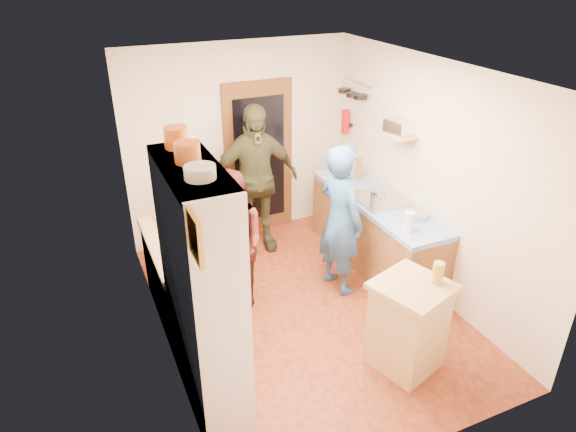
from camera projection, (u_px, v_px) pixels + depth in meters
floor at (304, 309)px, 5.70m from camera, size 3.00×4.00×0.02m
ceiling at (309, 69)px, 4.51m from camera, size 3.00×4.00×0.02m
wall_back at (239, 143)px, 6.74m from camera, size 3.00×0.02×2.60m
wall_front at (435, 321)px, 3.47m from camera, size 3.00×0.02×2.60m
wall_left at (153, 233)px, 4.56m from camera, size 0.02×4.00×2.60m
wall_right at (429, 179)px, 5.66m from camera, size 0.02×4.00×2.60m
door_frame at (259, 159)px, 6.91m from camera, size 0.95×0.06×2.10m
door_glass at (260, 160)px, 6.88m from camera, size 0.70×0.02×1.70m
hutch_body at (203, 295)px, 4.08m from camera, size 0.40×1.20×2.20m
hutch_top_shelf at (191, 168)px, 3.58m from camera, size 0.40×1.14×0.04m
plate_stack at (200, 172)px, 3.35m from camera, size 0.21×0.21×0.09m
orange_pot_a at (187, 152)px, 3.60m from camera, size 0.19×0.19×0.15m
orange_pot_b at (176, 137)px, 3.87m from camera, size 0.18×0.18×0.16m
left_counter_base at (185, 281)px, 5.44m from camera, size 0.60×1.40×0.85m
left_counter_top at (180, 244)px, 5.23m from camera, size 0.64×1.44×0.05m
toaster at (194, 251)px, 4.89m from camera, size 0.27×0.20×0.18m
kettle at (179, 245)px, 5.00m from camera, size 0.19×0.19×0.17m
orange_bowl at (186, 234)px, 5.29m from camera, size 0.23×0.23×0.09m
chopping_board at (169, 216)px, 5.72m from camera, size 0.34×0.28×0.02m
right_counter_base at (374, 234)px, 6.35m from camera, size 0.60×2.20×0.84m
right_counter_top at (377, 202)px, 6.14m from camera, size 0.62×2.22×0.06m
hob at (380, 199)px, 6.08m from camera, size 0.55×0.58×0.04m
pot_on_hob at (378, 195)px, 6.01m from camera, size 0.18×0.18×0.12m
bottle_a at (342, 173)px, 6.50m from camera, size 0.07×0.07×0.27m
bottle_b at (348, 170)px, 6.63m from camera, size 0.08×0.08×0.26m
bottle_c at (359, 168)px, 6.62m from camera, size 0.09×0.09×0.30m
paper_towel at (409, 222)px, 5.36m from camera, size 0.12×0.12×0.23m
mixing_bowl at (416, 215)px, 5.66m from camera, size 0.27×0.27×0.09m
island_base at (408, 327)px, 4.75m from camera, size 0.69×0.69×0.86m
island_top at (413, 287)px, 4.54m from camera, size 0.78×0.78×0.05m
cutting_board at (405, 286)px, 4.54m from camera, size 0.42×0.38×0.02m
oil_jar at (438, 273)px, 4.51m from camera, size 0.13×0.13×0.20m
pan_rail at (358, 83)px, 6.54m from camera, size 0.02×0.65×0.02m
pan_hang_a at (360, 97)px, 6.43m from camera, size 0.18×0.18×0.05m
pan_hang_b at (352, 95)px, 6.60m from camera, size 0.16×0.16×0.05m
pan_hang_c at (344, 91)px, 6.76m from camera, size 0.17×0.17×0.05m
wall_shelf at (398, 134)px, 5.79m from camera, size 0.26×0.42×0.03m
radio at (399, 127)px, 5.75m from camera, size 0.26×0.33×0.15m
ext_bracket at (349, 125)px, 6.95m from camera, size 0.06×0.10×0.04m
fire_extinguisher at (345, 122)px, 6.91m from camera, size 0.11×0.11×0.32m
picture_frame at (195, 238)px, 2.97m from camera, size 0.03×0.25×0.30m
person_hob at (344, 220)px, 5.70m from camera, size 0.53×0.71×1.76m
person_left at (233, 241)px, 5.44m from camera, size 0.81×0.92×1.59m
person_back at (256, 180)px, 6.47m from camera, size 1.17×0.55×1.95m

